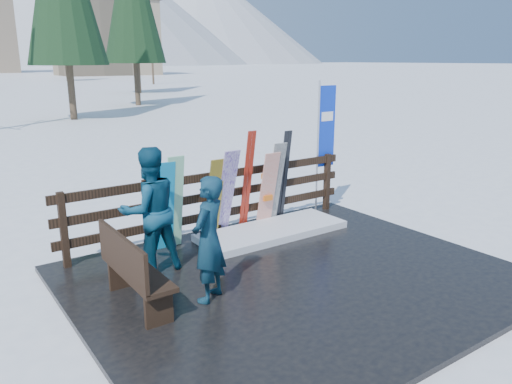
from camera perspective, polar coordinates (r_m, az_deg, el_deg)
ground at (r=7.29m, az=4.62°, el=-10.06°), size 700.00×700.00×0.00m
deck at (r=7.27m, az=4.63°, el=-9.77°), size 6.00×5.00×0.08m
fence at (r=8.73m, az=-4.49°, el=-0.62°), size 5.60×0.10×1.15m
snow_patch at (r=8.84m, az=1.87°, el=-4.45°), size 2.69×1.00×0.12m
bench at (r=6.36m, az=-14.04°, el=-8.46°), size 0.41×1.50×0.97m
snowboard_0 at (r=8.05m, az=-10.28°, el=-1.62°), size 0.28×0.26×1.47m
snowboard_1 at (r=8.10m, az=-9.28°, el=-1.18°), size 0.28×0.27×1.54m
snowboard_2 at (r=8.45m, az=-4.80°, el=-0.80°), size 0.27×0.36×1.42m
snowboard_3 at (r=8.55m, az=-3.44°, el=-0.14°), size 0.29×0.49×1.55m
snowboard_4 at (r=9.11m, az=2.15°, el=0.89°), size 0.29×0.36×1.56m
snowboard_5 at (r=9.04m, az=1.37°, el=0.26°), size 0.32×0.33×1.40m
ski_pair_a at (r=8.82m, az=-1.00°, el=1.27°), size 0.16×0.34×1.82m
ski_pair_b at (r=9.30m, az=3.18°, el=1.75°), size 0.17×0.27×1.75m
rental_flag at (r=10.07m, az=7.83°, el=6.88°), size 0.45×0.04×2.60m
person_front at (r=6.30m, az=-5.44°, el=-5.40°), size 0.71×0.65×1.63m
person_back at (r=7.25m, az=-12.06°, el=-2.08°), size 0.90×0.70×1.83m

